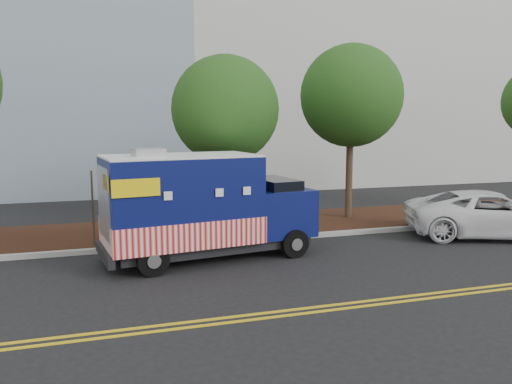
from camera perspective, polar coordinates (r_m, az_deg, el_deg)
name	(u,v)px	position (r m, az deg, el deg)	size (l,w,h in m)	color
ground	(204,258)	(14.37, -5.97, -7.49)	(120.00, 120.00, 0.00)	black
curb	(195,244)	(15.68, -6.97, -5.89)	(120.00, 0.18, 0.15)	#9E9E99
mulch_strip	(184,230)	(17.70, -8.18, -4.30)	(120.00, 4.00, 0.15)	black
centerline_near	(247,315)	(10.26, -0.99, -13.89)	(120.00, 0.10, 0.01)	gold
centerline_far	(251,320)	(10.04, -0.58, -14.41)	(120.00, 0.10, 0.01)	gold
tree_b	(225,110)	(17.34, -3.54, 9.36)	(3.70, 3.70, 6.10)	#38281C
tree_c	(351,96)	(19.50, 10.82, 10.71)	(3.87, 3.87, 6.74)	#38281C
sign_post	(93,210)	(15.71, -18.13, -2.02)	(0.06, 0.06, 2.40)	#473828
food_truck	(200,209)	(13.96, -6.44, -1.94)	(6.22, 3.03, 3.15)	black
white_car	(492,214)	(18.49, 25.33, -2.29)	(2.55, 5.52, 1.53)	white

